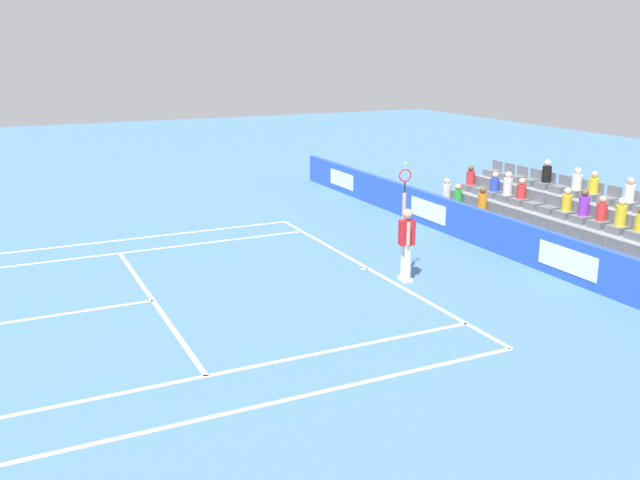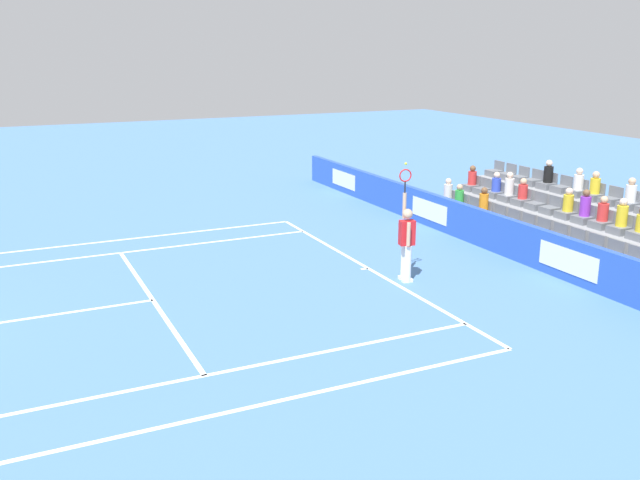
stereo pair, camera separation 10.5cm
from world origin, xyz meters
name	(u,v)px [view 2 (the right image)]	position (x,y,z in m)	size (l,w,h in m)	color
line_baseline	(368,268)	(0.00, -11.89, 0.00)	(10.97, 0.10, 0.01)	white
line_service	(153,300)	(0.00, -6.40, 0.00)	(8.23, 0.10, 0.01)	white
line_singles_sideline_left	(104,255)	(4.12, -5.95, 0.00)	(0.10, 11.89, 0.01)	white
line_singles_sideline_right	(178,381)	(-4.12, -5.95, 0.00)	(0.10, 11.89, 0.01)	white
line_doubles_sideline_left	(96,243)	(5.49, -5.95, 0.00)	(0.10, 11.89, 0.01)	white
line_doubles_sideline_right	(201,418)	(-5.49, -5.95, 0.00)	(0.10, 11.89, 0.01)	white
line_centre_mark	(365,269)	(0.00, -11.79, 0.00)	(0.10, 0.20, 0.01)	white
sponsor_barrier	(492,232)	(0.00, -15.81, 0.53)	(23.63, 0.22, 1.05)	blue
tennis_player	(407,241)	(-1.22, -12.24, 0.99)	(0.51, 0.39, 2.85)	white
stadium_stand	(556,222)	(0.01, -18.12, 0.56)	(8.06, 2.85, 2.16)	gray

